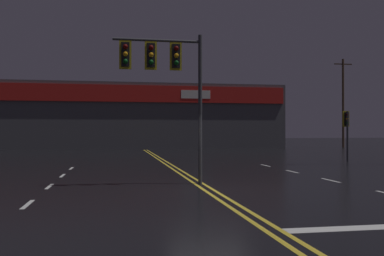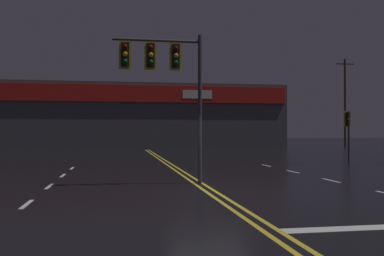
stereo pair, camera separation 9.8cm
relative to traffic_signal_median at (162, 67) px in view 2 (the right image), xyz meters
name	(u,v)px [view 2 (the right image)]	position (x,y,z in m)	size (l,w,h in m)	color
ground_plane	(208,190)	(1.30, -1.63, -4.13)	(200.00, 200.00, 0.00)	black
road_markings	(249,194)	(2.30, -2.73, -4.13)	(15.27, 60.00, 0.01)	gold
traffic_signal_median	(162,67)	(0.00, 0.00, 0.00)	(3.15, 0.36, 5.31)	#38383D
traffic_signal_corner_northeast	(348,124)	(12.61, 9.72, -1.82)	(0.42, 0.36, 3.15)	#38383D
building_backdrop	(143,117)	(1.30, 35.49, -0.57)	(31.70, 10.23, 7.10)	#4C4C51
utility_pole_row	(123,92)	(-1.07, 31.11, 1.97)	(48.40, 0.26, 12.98)	#4C3828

